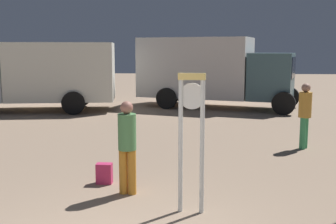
{
  "coord_description": "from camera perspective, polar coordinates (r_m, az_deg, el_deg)",
  "views": [
    {
      "loc": [
        1.0,
        -4.36,
        2.51
      ],
      "look_at": [
        0.36,
        4.4,
        1.2
      ],
      "focal_mm": 44.91,
      "sensor_mm": 36.0,
      "label": 1
    }
  ],
  "objects": [
    {
      "name": "person_distant",
      "position": [
        11.17,
        18.08,
        -0.05
      ],
      "size": [
        0.32,
        0.32,
        1.67
      ],
      "color": "#3C995E",
      "rests_on": "ground_plane"
    },
    {
      "name": "box_truck_near",
      "position": [
        18.39,
        5.82,
        5.72
      ],
      "size": [
        7.14,
        4.22,
        3.02
      ],
      "color": "silver",
      "rests_on": "ground_plane"
    },
    {
      "name": "backpack",
      "position": [
        8.1,
        -8.63,
        -8.26
      ],
      "size": [
        0.29,
        0.22,
        0.39
      ],
      "color": "#C52E5E",
      "rests_on": "ground_plane"
    },
    {
      "name": "box_truck_far",
      "position": [
        18.09,
        -16.74,
        5.06
      ],
      "size": [
        6.64,
        3.5,
        2.79
      ],
      "color": "white",
      "rests_on": "ground_plane"
    },
    {
      "name": "person_near_clock",
      "position": [
        7.3,
        -5.56,
        -4.18
      ],
      "size": [
        0.31,
        0.31,
        1.64
      ],
      "color": "orange",
      "rests_on": "ground_plane"
    },
    {
      "name": "standing_clock",
      "position": [
        6.38,
        3.21,
        -2.3
      ],
      "size": [
        0.42,
        0.13,
        2.16
      ],
      "color": "silver",
      "rests_on": "ground_plane"
    }
  ]
}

